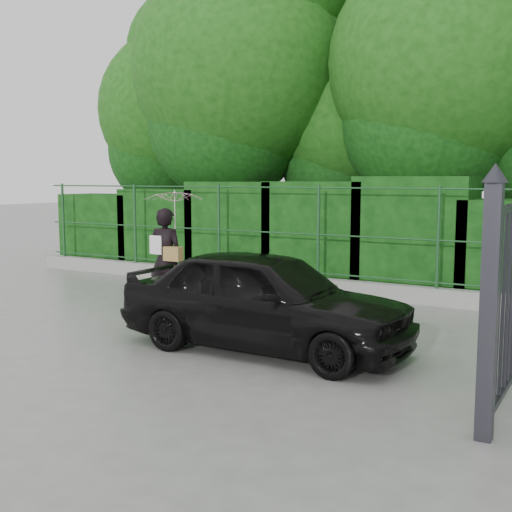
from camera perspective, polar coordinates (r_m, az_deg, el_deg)
The scene contains 8 objects.
ground at distance 9.03m, azimuth -9.06°, elevation -7.47°, with size 80.00×80.00×0.00m, color gray.
kerb at distance 12.73m, azimuth 3.86°, elevation -2.50°, with size 14.00×0.25×0.30m, color #9E9E99.
fence at distance 12.50m, azimuth 4.81°, elevation 2.18°, with size 14.13×0.06×1.80m.
hedge at distance 13.47m, azimuth 6.16°, elevation 1.77°, with size 14.20×1.20×2.27m.
trees at distance 15.33m, azimuth 13.60°, elevation 15.71°, with size 17.10×6.15×8.08m.
gate at distance 6.19m, azimuth 20.83°, elevation -3.27°, with size 0.22×2.33×2.36m.
woman at distance 11.01m, azimuth -7.54°, elevation 2.27°, with size 1.00×1.02×2.05m.
car at distance 8.34m, azimuth 0.81°, elevation -3.88°, with size 1.58×3.92×1.34m, color black.
Camera 1 is at (5.57, -6.75, 2.24)m, focal length 45.00 mm.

